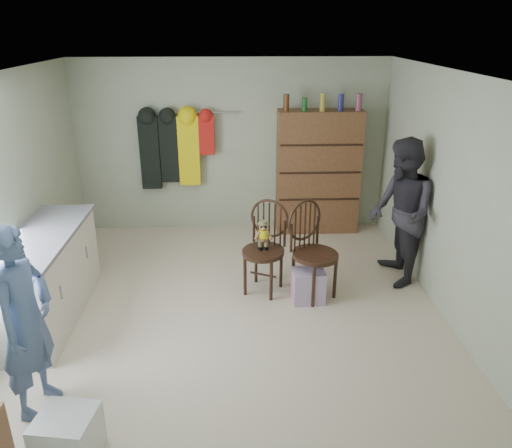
{
  "coord_description": "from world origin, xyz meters",
  "views": [
    {
      "loc": [
        0.04,
        -4.69,
        2.93
      ],
      "look_at": [
        0.25,
        0.2,
        0.95
      ],
      "focal_mm": 35.0,
      "sensor_mm": 36.0,
      "label": 1
    }
  ],
  "objects_px": {
    "chair_far": "(311,247)",
    "dresser": "(318,172)",
    "counter": "(46,277)",
    "chair_front": "(265,242)"
  },
  "relations": [
    {
      "from": "chair_far",
      "to": "dresser",
      "type": "relative_size",
      "value": 0.55
    },
    {
      "from": "counter",
      "to": "chair_front",
      "type": "height_order",
      "value": "chair_front"
    },
    {
      "from": "counter",
      "to": "dresser",
      "type": "xyz_separation_m",
      "value": [
        3.2,
        2.3,
        0.44
      ]
    },
    {
      "from": "chair_far",
      "to": "counter",
      "type": "bearing_deg",
      "value": 153.0
    },
    {
      "from": "dresser",
      "to": "chair_front",
      "type": "bearing_deg",
      "value": -116.17
    },
    {
      "from": "counter",
      "to": "chair_front",
      "type": "distance_m",
      "value": 2.37
    },
    {
      "from": "chair_front",
      "to": "dresser",
      "type": "bearing_deg",
      "value": 88.61
    },
    {
      "from": "counter",
      "to": "chair_front",
      "type": "bearing_deg",
      "value": 12.21
    },
    {
      "from": "counter",
      "to": "chair_far",
      "type": "bearing_deg",
      "value": 7.25
    },
    {
      "from": "chair_front",
      "to": "dresser",
      "type": "xyz_separation_m",
      "value": [
        0.88,
        1.8,
        0.31
      ]
    }
  ]
}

